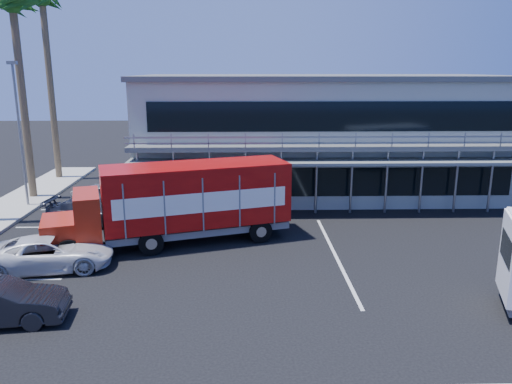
{
  "coord_description": "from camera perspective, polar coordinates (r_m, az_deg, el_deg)",
  "views": [
    {
      "loc": [
        -1.86,
        -16.76,
        7.7
      ],
      "look_at": [
        -1.32,
        4.99,
        2.3
      ],
      "focal_mm": 35.0,
      "sensor_mm": 36.0,
      "label": 1
    }
  ],
  "objects": [
    {
      "name": "ground",
      "position": [
        18.54,
        4.55,
        -10.65
      ],
      "size": [
        120.0,
        120.0,
        0.0
      ],
      "primitive_type": "plane",
      "color": "black",
      "rests_on": "ground"
    },
    {
      "name": "building",
      "position": [
        32.32,
        7.29,
        6.64
      ],
      "size": [
        22.4,
        12.0,
        7.3
      ],
      "color": "#A4AA9C",
      "rests_on": "ground"
    },
    {
      "name": "palm_e",
      "position": [
        32.54,
        -25.96,
        17.67
      ],
      "size": [
        2.8,
        2.8,
        12.25
      ],
      "color": "brown",
      "rests_on": "ground"
    },
    {
      "name": "palm_f",
      "position": [
        37.85,
        -23.16,
        18.6
      ],
      "size": [
        2.8,
        2.8,
        13.25
      ],
      "color": "brown",
      "rests_on": "ground"
    },
    {
      "name": "light_pole_far",
      "position": [
        30.55,
        -25.42,
        6.6
      ],
      "size": [
        0.5,
        0.25,
        8.09
      ],
      "color": "gray",
      "rests_on": "ground"
    },
    {
      "name": "red_truck",
      "position": [
        22.47,
        -8.63,
        -1.01
      ],
      "size": [
        10.86,
        5.51,
        3.57
      ],
      "rotation": [
        0.0,
        0.0,
        0.31
      ],
      "color": "#A21E0D",
      "rests_on": "ground"
    },
    {
      "name": "parked_car_c",
      "position": [
        21.27,
        -22.53,
        -6.48
      ],
      "size": [
        5.15,
        3.11,
        1.34
      ],
      "primitive_type": "imported",
      "rotation": [
        0.0,
        0.0,
        1.77
      ],
      "color": "silver",
      "rests_on": "ground"
    },
    {
      "name": "parked_car_d",
      "position": [
        26.48,
        -18.15,
        -2.17
      ],
      "size": [
        4.82,
        2.42,
        1.34
      ],
      "primitive_type": "imported",
      "rotation": [
        0.0,
        0.0,
        1.45
      ],
      "color": "#282B35",
      "rests_on": "ground"
    },
    {
      "name": "parked_car_e",
      "position": [
        29.44,
        -16.42,
        -0.38
      ],
      "size": [
        4.3,
        2.07,
        1.42
      ],
      "primitive_type": "imported",
      "rotation": [
        0.0,
        0.0,
        1.47
      ],
      "color": "slate",
      "rests_on": "ground"
    }
  ]
}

